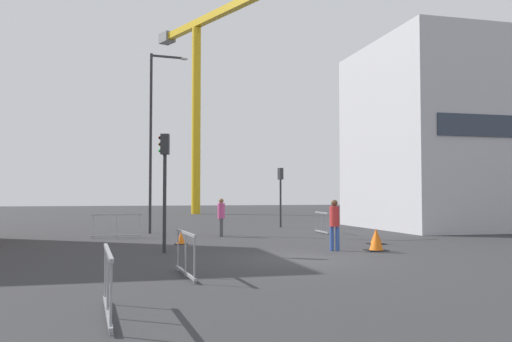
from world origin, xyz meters
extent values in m
plane|color=#333335|center=(0.00, 0.00, 0.00)|extent=(160.00, 160.00, 0.00)
cube|color=#B7B7BC|center=(14.17, 12.45, 5.36)|extent=(10.97, 9.97, 10.72)
cylinder|color=gold|center=(2.05, 38.66, 9.49)|extent=(0.90, 0.90, 18.99)
cube|color=gold|center=(3.43, 35.50, 19.39)|extent=(8.51, 18.31, 0.70)
cube|color=slate|center=(-0.47, 44.43, 19.39)|extent=(1.82, 2.13, 1.10)
cylinder|color=#2D2D30|center=(-3.85, 12.13, 4.59)|extent=(0.14, 0.14, 9.18)
cube|color=#2D2D30|center=(-3.00, 12.22, 9.08)|extent=(1.70, 0.28, 0.10)
ellipsoid|color=silver|center=(-2.16, 12.31, 9.06)|extent=(0.44, 0.24, 0.16)
cylinder|color=#2D2D30|center=(-3.84, 2.82, 1.66)|extent=(0.12, 0.12, 3.33)
cube|color=#2D2D30|center=(-3.84, 2.82, 3.68)|extent=(0.33, 0.30, 0.70)
sphere|color=#390605|center=(-4.01, 2.87, 3.90)|extent=(0.11, 0.11, 0.11)
sphere|color=#3C2905|center=(-4.01, 2.87, 3.68)|extent=(0.11, 0.11, 0.11)
sphere|color=green|center=(-4.01, 2.87, 3.46)|extent=(0.11, 0.11, 0.11)
cylinder|color=#2D2D30|center=(4.03, 15.46, 1.43)|extent=(0.12, 0.12, 2.86)
cube|color=#2D2D30|center=(4.03, 15.46, 3.21)|extent=(0.31, 0.34, 0.70)
sphere|color=#390605|center=(3.97, 15.62, 3.43)|extent=(0.11, 0.11, 0.11)
sphere|color=#F2A514|center=(3.97, 15.62, 3.21)|extent=(0.11, 0.11, 0.11)
sphere|color=#07330F|center=(3.97, 15.62, 2.99)|extent=(0.11, 0.11, 0.11)
cylinder|color=#33519E|center=(1.91, 2.11, 0.42)|extent=(0.14, 0.14, 0.85)
cylinder|color=#33519E|center=(2.09, 2.02, 0.42)|extent=(0.14, 0.14, 0.85)
cylinder|color=red|center=(2.00, 2.06, 1.20)|extent=(0.34, 0.34, 0.71)
sphere|color=brown|center=(2.00, 2.06, 1.67)|extent=(0.23, 0.23, 0.23)
cylinder|color=#4C4C51|center=(-0.77, 9.12, 0.42)|extent=(0.14, 0.14, 0.85)
cylinder|color=#4C4C51|center=(-0.70, 9.30, 0.42)|extent=(0.14, 0.14, 0.85)
cylinder|color=#D14C8C|center=(-0.73, 9.21, 1.20)|extent=(0.34, 0.34, 0.71)
sphere|color=#8C6647|center=(-0.73, 9.21, 1.67)|extent=(0.23, 0.23, 0.23)
cube|color=#9EA0A5|center=(-5.46, 9.72, 1.05)|extent=(2.26, 0.27, 0.06)
cube|color=#9EA0A5|center=(-5.46, 9.72, 0.10)|extent=(2.26, 0.27, 0.06)
cylinder|color=#9EA0A5|center=(-6.48, 9.62, 0.53)|extent=(0.04, 0.04, 1.05)
cylinder|color=#9EA0A5|center=(-5.46, 9.72, 0.53)|extent=(0.04, 0.04, 1.05)
cylinder|color=#9EA0A5|center=(-4.45, 9.81, 0.53)|extent=(0.04, 0.04, 1.05)
cube|color=gray|center=(-3.77, -2.68, 1.05)|extent=(0.22, 2.36, 0.06)
cube|color=gray|center=(-3.77, -2.68, 0.10)|extent=(0.22, 2.36, 0.06)
cylinder|color=gray|center=(-3.69, -3.74, 0.53)|extent=(0.04, 0.04, 1.05)
cylinder|color=gray|center=(-3.77, -2.68, 0.53)|extent=(0.04, 0.04, 1.05)
cylinder|color=gray|center=(-3.84, -1.62, 0.53)|extent=(0.04, 0.04, 1.05)
cube|color=gray|center=(4.54, 9.96, 1.05)|extent=(0.14, 1.95, 0.06)
cube|color=gray|center=(4.54, 9.96, 0.10)|extent=(0.14, 1.95, 0.06)
cylinder|color=gray|center=(4.50, 9.09, 0.53)|extent=(0.04, 0.04, 1.05)
cylinder|color=gray|center=(4.54, 9.96, 0.53)|extent=(0.04, 0.04, 1.05)
cylinder|color=gray|center=(4.58, 10.84, 0.53)|extent=(0.04, 0.04, 1.05)
cube|color=gray|center=(-5.47, -6.67, 1.05)|extent=(0.21, 2.51, 0.06)
cube|color=gray|center=(-5.47, -6.67, 0.10)|extent=(0.21, 2.51, 0.06)
cylinder|color=gray|center=(-5.40, -7.80, 0.53)|extent=(0.04, 0.04, 1.05)
cylinder|color=gray|center=(-5.47, -6.67, 0.53)|extent=(0.04, 0.04, 1.05)
cylinder|color=gray|center=(-5.54, -5.54, 0.53)|extent=(0.04, 0.04, 1.05)
cube|color=black|center=(-2.96, 5.82, 0.01)|extent=(0.48, 0.48, 0.03)
cone|color=orange|center=(-2.96, 5.82, 0.25)|extent=(0.37, 0.37, 0.49)
cube|color=black|center=(3.42, 1.73, 0.01)|extent=(0.67, 0.67, 0.03)
cone|color=orange|center=(3.42, 1.73, 0.34)|extent=(0.52, 0.52, 0.68)
cube|color=black|center=(4.57, 4.04, 0.01)|extent=(0.61, 0.61, 0.03)
cone|color=#E55B0F|center=(4.57, 4.04, 0.31)|extent=(0.47, 0.47, 0.62)
camera|label=1|loc=(-5.28, -15.70, 1.97)|focal=37.94mm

